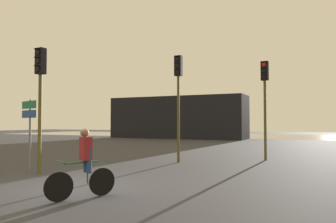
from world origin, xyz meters
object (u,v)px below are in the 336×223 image
at_px(traffic_light_center, 178,88).
at_px(traffic_light_far_right, 265,92).
at_px(cyclist, 84,163).
at_px(traffic_light_near_left, 40,86).
at_px(distant_building, 177,118).
at_px(direction_sign_post, 29,122).

relative_size(traffic_light_center, traffic_light_far_right, 1.02).
xyz_separation_m(traffic_light_center, cyclist, (0.71, -7.23, -2.46)).
bearing_deg(traffic_light_near_left, distant_building, -75.11).
height_order(traffic_light_far_right, cyclist, traffic_light_far_right).
bearing_deg(traffic_light_near_left, direction_sign_post, -22.22).
bearing_deg(distant_building, cyclist, -70.83).
height_order(distant_building, traffic_light_far_right, distant_building).
relative_size(traffic_light_center, direction_sign_post, 1.82).
bearing_deg(traffic_light_far_right, direction_sign_post, 51.46).
height_order(traffic_light_center, cyclist, traffic_light_center).
distance_m(distant_building, traffic_light_near_left, 26.68).
height_order(traffic_light_near_left, traffic_light_far_right, traffic_light_far_right).
bearing_deg(traffic_light_center, distant_building, -67.03).
height_order(traffic_light_center, direction_sign_post, traffic_light_center).
relative_size(direction_sign_post, cyclist, 1.60).
relative_size(distant_building, traffic_light_near_left, 3.59).
height_order(distant_building, direction_sign_post, distant_building).
distance_m(traffic_light_far_right, cyclist, 10.35).
bearing_deg(cyclist, distant_building, -43.88).
bearing_deg(traffic_light_center, traffic_light_far_right, -144.09).
bearing_deg(traffic_light_center, cyclist, 95.13).
xyz_separation_m(direction_sign_post, cyclist, (4.69, -2.64, -0.97)).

